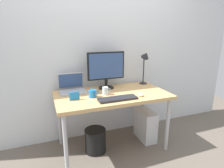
{
  "coord_description": "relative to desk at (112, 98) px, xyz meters",
  "views": [
    {
      "loc": [
        -0.78,
        -2.06,
        1.47
      ],
      "look_at": [
        0.0,
        0.0,
        0.85
      ],
      "focal_mm": 30.44,
      "sensor_mm": 36.0,
      "label": 1
    }
  ],
  "objects": [
    {
      "name": "desk",
      "position": [
        0.0,
        0.0,
        0.0
      ],
      "size": [
        1.36,
        0.73,
        0.73
      ],
      "color": "tan",
      "rests_on": "ground_plane"
    },
    {
      "name": "monitor",
      "position": [
        0.01,
        0.24,
        0.34
      ],
      "size": [
        0.49,
        0.2,
        0.48
      ],
      "color": "black",
      "rests_on": "desk"
    },
    {
      "name": "wastebasket",
      "position": [
        -0.23,
        -0.02,
        -0.52
      ],
      "size": [
        0.26,
        0.26,
        0.3
      ],
      "primitive_type": "cylinder",
      "color": "black",
      "rests_on": "ground_plane"
    },
    {
      "name": "keyboard",
      "position": [
        -0.02,
        -0.23,
        0.08
      ],
      "size": [
        0.44,
        0.14,
        0.02
      ],
      "primitive_type": "cube",
      "color": "#232328",
      "rests_on": "desk"
    },
    {
      "name": "back_wall",
      "position": [
        0.0,
        0.43,
        0.63
      ],
      "size": [
        4.4,
        0.04,
        2.6
      ],
      "primitive_type": "cube",
      "color": "silver",
      "rests_on": "ground_plane"
    },
    {
      "name": "coffee_mug",
      "position": [
        -0.26,
        -0.05,
        0.11
      ],
      "size": [
        0.12,
        0.09,
        0.09
      ],
      "color": "#1E72BF",
      "rests_on": "desk"
    },
    {
      "name": "mouse",
      "position": [
        0.28,
        -0.2,
        0.08
      ],
      "size": [
        0.06,
        0.09,
        0.03
      ],
      "primitive_type": "ellipsoid",
      "color": "silver",
      "rests_on": "desk"
    },
    {
      "name": "ground_plane",
      "position": [
        0.0,
        0.0,
        -0.67
      ],
      "size": [
        6.0,
        6.0,
        0.0
      ],
      "primitive_type": "plane",
      "color": "#665B51"
    },
    {
      "name": "glass_cup",
      "position": [
        -0.09,
        -0.02,
        0.11
      ],
      "size": [
        0.11,
        0.07,
        0.1
      ],
      "color": "silver",
      "rests_on": "desk"
    },
    {
      "name": "desk_lamp",
      "position": [
        0.58,
        0.24,
        0.41
      ],
      "size": [
        0.11,
        0.16,
        0.48
      ],
      "color": "#232328",
      "rests_on": "desk"
    },
    {
      "name": "computer_tower",
      "position": [
        0.5,
        0.01,
        -0.46
      ],
      "size": [
        0.18,
        0.36,
        0.42
      ],
      "primitive_type": "cube",
      "color": "silver",
      "rests_on": "ground_plane"
    },
    {
      "name": "photo_frame",
      "position": [
        -0.47,
        -0.07,
        0.11
      ],
      "size": [
        0.11,
        0.02,
        0.09
      ],
      "primitive_type": "cube",
      "rotation": [
        0.06,
        0.0,
        0.0
      ],
      "color": "#1E72BF",
      "rests_on": "desk"
    },
    {
      "name": "laptop",
      "position": [
        -0.44,
        0.25,
        0.12
      ],
      "size": [
        0.32,
        0.27,
        0.23
      ],
      "color": "#B2B2B7",
      "rests_on": "desk"
    }
  ]
}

